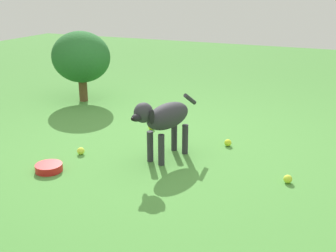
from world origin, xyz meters
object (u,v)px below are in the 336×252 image
object	(u,v)px
tennis_ball_2	(288,179)
dog	(164,118)
tennis_ball_3	(81,151)
tennis_ball_0	(151,127)
tennis_ball_1	(228,143)
water_bowl	(49,168)

from	to	relation	value
tennis_ball_2	dog	bearing A→B (deg)	177.42
dog	tennis_ball_3	bearing A→B (deg)	-57.58
dog	tennis_ball_0	world-z (taller)	dog
dog	tennis_ball_1	bearing A→B (deg)	156.48
water_bowl	tennis_ball_2	bearing A→B (deg)	17.08
dog	tennis_ball_1	distance (m)	0.75
tennis_ball_2	tennis_ball_1	bearing A→B (deg)	138.54
tennis_ball_3	tennis_ball_0	bearing A→B (deg)	71.05
tennis_ball_2	water_bowl	size ratio (longest dim) A/B	0.30
dog	tennis_ball_0	distance (m)	0.84
water_bowl	tennis_ball_0	bearing A→B (deg)	75.25
tennis_ball_0	tennis_ball_3	size ratio (longest dim) A/B	1.00
tennis_ball_1	water_bowl	distance (m)	1.63
tennis_ball_3	dog	bearing A→B (deg)	16.21
tennis_ball_0	dog	bearing A→B (deg)	-55.72
tennis_ball_0	tennis_ball_2	world-z (taller)	same
tennis_ball_1	water_bowl	size ratio (longest dim) A/B	0.30
tennis_ball_2	tennis_ball_3	size ratio (longest dim) A/B	1.00
tennis_ball_0	tennis_ball_1	xyz separation A→B (m)	(0.86, -0.13, 0.00)
dog	tennis_ball_1	size ratio (longest dim) A/B	12.21
tennis_ball_1	tennis_ball_3	distance (m)	1.36
tennis_ball_1	water_bowl	bearing A→B (deg)	-136.70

